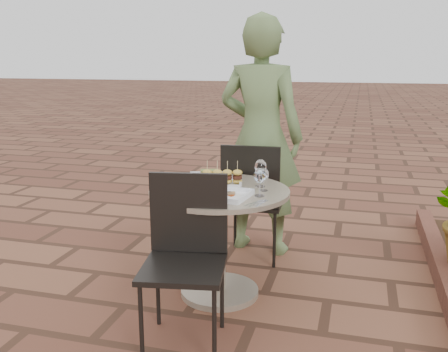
% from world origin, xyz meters
% --- Properties ---
extents(ground, '(60.00, 60.00, 0.00)m').
position_xyz_m(ground, '(0.00, 0.00, 0.00)').
color(ground, brown).
rests_on(ground, ground).
extents(cafe_table, '(0.90, 0.90, 0.73)m').
position_xyz_m(cafe_table, '(0.12, -0.09, 0.48)').
color(cafe_table, gray).
rests_on(cafe_table, ground).
extents(chair_far, '(0.46, 0.46, 0.93)m').
position_xyz_m(chair_far, '(0.21, 0.53, 0.55)').
color(chair_far, black).
rests_on(chair_far, ground).
extents(chair_near, '(0.51, 0.51, 0.93)m').
position_xyz_m(chair_near, '(0.08, -0.62, 0.55)').
color(chair_near, black).
rests_on(chair_near, ground).
extents(diner, '(0.74, 0.54, 1.88)m').
position_xyz_m(diner, '(0.21, 0.80, 0.94)').
color(diner, '#536A3A').
rests_on(diner, ground).
extents(plate_salmon, '(0.33, 0.33, 0.07)m').
position_xyz_m(plate_salmon, '(-0.01, 0.13, 0.75)').
color(plate_salmon, white).
rests_on(plate_salmon, cafe_table).
extents(plate_sliders, '(0.31, 0.31, 0.17)m').
position_xyz_m(plate_sliders, '(0.11, 0.02, 0.77)').
color(plate_sliders, white).
rests_on(plate_sliders, cafe_table).
extents(plate_tuna, '(0.31, 0.31, 0.03)m').
position_xyz_m(plate_tuna, '(0.21, -0.25, 0.75)').
color(plate_tuna, white).
rests_on(plate_tuna, cafe_table).
extents(wine_glass_right, '(0.07, 0.07, 0.17)m').
position_xyz_m(wine_glass_right, '(0.40, -0.18, 0.85)').
color(wine_glass_right, white).
rests_on(wine_glass_right, cafe_table).
extents(wine_glass_mid, '(0.08, 0.08, 0.18)m').
position_xyz_m(wine_glass_mid, '(0.36, 0.05, 0.86)').
color(wine_glass_mid, white).
rests_on(wine_glass_mid, cafe_table).
extents(wine_glass_far, '(0.06, 0.06, 0.15)m').
position_xyz_m(wine_glass_far, '(0.40, -0.05, 0.83)').
color(wine_glass_far, white).
rests_on(wine_glass_far, cafe_table).
extents(steel_ramekin, '(0.08, 0.08, 0.05)m').
position_xyz_m(steel_ramekin, '(-0.12, 0.07, 0.75)').
color(steel_ramekin, silver).
rests_on(steel_ramekin, cafe_table).
extents(cutlery_set, '(0.14, 0.19, 0.00)m').
position_xyz_m(cutlery_set, '(0.43, -0.33, 0.73)').
color(cutlery_set, silver).
rests_on(cutlery_set, cafe_table).
extents(planter_curb, '(0.12, 3.00, 0.15)m').
position_xyz_m(planter_curb, '(1.60, 0.30, 0.07)').
color(planter_curb, brown).
rests_on(planter_curb, ground).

